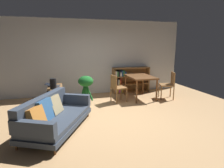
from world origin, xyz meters
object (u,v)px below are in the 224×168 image
(potted_floor_plant, at_px, (86,86))
(bookshelf, at_px, (128,80))
(media_console, at_px, (56,96))
(desk_speaker, at_px, (53,84))
(open_laptop, at_px, (54,85))
(dining_chair_near, at_px, (117,87))
(dining_chair_far, at_px, (169,83))
(dining_table, at_px, (140,79))
(fabric_couch, at_px, (53,115))

(potted_floor_plant, bearing_deg, bookshelf, 34.68)
(media_console, distance_m, desk_speaker, 0.54)
(open_laptop, distance_m, desk_speaker, 0.38)
(dining_chair_near, bearing_deg, media_console, 174.80)
(dining_chair_far, bearing_deg, dining_table, 162.03)
(dining_table, relative_size, bookshelf, 0.80)
(potted_floor_plant, relative_size, dining_chair_near, 1.04)
(desk_speaker, distance_m, potted_floor_plant, 0.94)
(open_laptop, bearing_deg, fabric_couch, -89.75)
(potted_floor_plant, distance_m, dining_table, 1.94)
(fabric_couch, distance_m, potted_floor_plant, 1.78)
(dining_chair_far, bearing_deg, media_console, 176.34)
(potted_floor_plant, relative_size, dining_chair_far, 1.00)
(potted_floor_plant, height_order, dining_chair_far, potted_floor_plant)
(bookshelf, bearing_deg, dining_chair_far, -50.07)
(media_console, distance_m, bookshelf, 2.87)
(dining_table, xyz_separation_m, dining_chair_far, (0.92, -0.30, -0.16))
(bookshelf, bearing_deg, dining_table, -83.58)
(fabric_couch, xyz_separation_m, dining_table, (2.83, 1.82, 0.34))
(open_laptop, bearing_deg, bookshelf, 18.63)
(open_laptop, relative_size, potted_floor_plant, 0.50)
(open_laptop, bearing_deg, dining_chair_near, -6.95)
(bookshelf, bearing_deg, desk_speaker, -154.88)
(potted_floor_plant, bearing_deg, fabric_couch, -121.56)
(open_laptop, distance_m, bookshelf, 2.89)
(fabric_couch, height_order, desk_speaker, desk_speaker)
(desk_speaker, xyz_separation_m, dining_chair_near, (1.93, 0.12, -0.24))
(fabric_couch, height_order, dining_chair_far, dining_chair_far)
(dining_table, distance_m, bookshelf, 0.95)
(dining_chair_near, bearing_deg, desk_speaker, -176.35)
(potted_floor_plant, bearing_deg, dining_chair_far, 0.51)
(dining_table, xyz_separation_m, bookshelf, (-0.10, 0.92, -0.20))
(media_console, xyz_separation_m, dining_table, (2.80, 0.06, 0.40))
(desk_speaker, distance_m, dining_chair_far, 3.76)
(potted_floor_plant, bearing_deg, open_laptop, 160.69)
(desk_speaker, bearing_deg, dining_chair_far, 0.89)
(open_laptop, bearing_deg, potted_floor_plant, -19.31)
(open_laptop, xyz_separation_m, dining_chair_far, (3.76, -0.30, -0.09))
(fabric_couch, bearing_deg, dining_chair_near, 39.54)
(dining_table, bearing_deg, bookshelf, 96.42)
(media_console, height_order, dining_table, dining_table)
(media_console, distance_m, potted_floor_plant, 0.99)
(bookshelf, bearing_deg, open_laptop, -161.37)
(dining_chair_far, bearing_deg, bookshelf, 129.93)
(open_laptop, xyz_separation_m, dining_table, (2.84, -0.00, 0.07))
(desk_speaker, relative_size, bookshelf, 0.21)
(fabric_couch, bearing_deg, media_console, 88.92)
(dining_chair_near, bearing_deg, potted_floor_plant, -174.88)
(potted_floor_plant, distance_m, dining_chair_far, 2.83)
(media_console, distance_m, dining_chair_far, 3.73)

